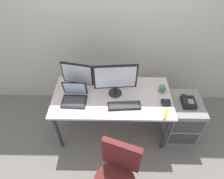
{
  "coord_description": "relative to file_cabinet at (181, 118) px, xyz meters",
  "views": [
    {
      "loc": [
        0.03,
        -1.73,
        2.57
      ],
      "look_at": [
        0.0,
        0.0,
        0.85
      ],
      "focal_mm": 30.73,
      "sensor_mm": 36.0,
      "label": 1
    }
  ],
  "objects": [
    {
      "name": "monitor_side",
      "position": [
        -1.44,
        0.19,
        0.63
      ],
      "size": [
        0.41,
        0.18,
        0.41
      ],
      "color": "#262628",
      "rests_on": "desk"
    },
    {
      "name": "back_wall",
      "position": [
        -1.0,
        0.78,
        1.07
      ],
      "size": [
        6.0,
        0.1,
        2.8
      ],
      "primitive_type": "cube",
      "color": "beige",
      "rests_on": "ground"
    },
    {
      "name": "banana",
      "position": [
        -0.35,
        -0.25,
        0.42
      ],
      "size": [
        0.12,
        0.19,
        0.04
      ],
      "primitive_type": "ellipsoid",
      "rotation": [
        0.0,
        0.0,
        1.17
      ],
      "color": "yellow",
      "rests_on": "desk"
    },
    {
      "name": "keyboard",
      "position": [
        -0.84,
        -0.13,
        0.41
      ],
      "size": [
        0.42,
        0.16,
        0.03
      ],
      "color": "black",
      "rests_on": "desk"
    },
    {
      "name": "trackball_mouse",
      "position": [
        -0.32,
        -0.07,
        0.42
      ],
      "size": [
        0.11,
        0.09,
        0.07
      ],
      "color": "black",
      "rests_on": "desk"
    },
    {
      "name": "file_cabinet",
      "position": [
        0.0,
        0.0,
        0.0
      ],
      "size": [
        0.42,
        0.53,
        0.67
      ],
      "color": "gray",
      "rests_on": "ground"
    },
    {
      "name": "coffee_mug",
      "position": [
        -0.33,
        0.14,
        0.45
      ],
      "size": [
        0.09,
        0.08,
        0.09
      ],
      "color": "#478247",
      "rests_on": "desk"
    },
    {
      "name": "desk_phone",
      "position": [
        -0.01,
        -0.02,
        0.37
      ],
      "size": [
        0.17,
        0.2,
        0.09
      ],
      "color": "black",
      "rests_on": "file_cabinet"
    },
    {
      "name": "desk",
      "position": [
        -1.0,
        0.05,
        0.32
      ],
      "size": [
        1.56,
        0.76,
        0.73
      ],
      "color": "beige",
      "rests_on": "ground"
    },
    {
      "name": "monitor_main",
      "position": [
        -0.95,
        0.09,
        0.67
      ],
      "size": [
        0.54,
        0.18,
        0.47
      ],
      "color": "#262628",
      "rests_on": "desk"
    },
    {
      "name": "ground_plane",
      "position": [
        -1.0,
        0.05,
        -0.33
      ],
      "size": [
        8.0,
        8.0,
        0.0
      ],
      "primitive_type": "plane",
      "color": "slate"
    },
    {
      "name": "laptop",
      "position": [
        -1.48,
        -0.02,
        0.45
      ],
      "size": [
        0.32,
        0.27,
        0.24
      ],
      "color": "black",
      "rests_on": "desk"
    }
  ]
}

